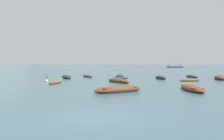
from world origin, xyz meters
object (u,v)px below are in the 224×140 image
rowboat_1 (192,88)px  rowboat_5 (88,76)px  rowboat_3 (190,80)px  rowboat_8 (192,76)px  rowboat_12 (220,78)px  rowboat_0 (118,89)px  ferry_0 (175,67)px  rowboat_6 (55,82)px  rowboat_7 (118,81)px  rowboat_11 (66,77)px  rowboat_10 (120,76)px  mooring_buoy (47,81)px  rowboat_2 (161,78)px  rowboat_9 (120,78)px

rowboat_1 → rowboat_5: rowboat_1 is taller
rowboat_3 → rowboat_5: (-15.44, 8.14, 0.01)m
rowboat_8 → rowboat_12: 5.13m
rowboat_0 → rowboat_12: bearing=47.1°
rowboat_8 → ferry_0: 111.00m
rowboat_6 → rowboat_12: (22.16, 8.12, 0.11)m
rowboat_7 → rowboat_11: rowboat_11 is taller
rowboat_10 → rowboat_0: bearing=-87.8°
rowboat_5 → mooring_buoy: size_ratio=4.70×
rowboat_12 → rowboat_8: bearing=124.2°
rowboat_11 → mooring_buoy: size_ratio=3.87×
rowboat_7 → rowboat_8: rowboat_8 is taller
rowboat_3 → rowboat_6: rowboat_3 is taller
rowboat_1 → rowboat_2: (-0.59, 14.39, 0.02)m
rowboat_3 → rowboat_7: bearing=-165.3°
rowboat_2 → rowboat_3: bearing=-51.9°
rowboat_3 → rowboat_9: rowboat_3 is taller
rowboat_5 → rowboat_9: (5.97, -4.88, -0.03)m
rowboat_11 → ferry_0: bearing=70.2°
rowboat_10 → rowboat_9: bearing=-87.1°
rowboat_6 → rowboat_7: 7.64m
rowboat_2 → rowboat_6: 16.09m
rowboat_6 → rowboat_8: bearing=32.7°
rowboat_2 → rowboat_3: 5.26m
rowboat_8 → rowboat_7: bearing=-139.1°
rowboat_0 → rowboat_1: 6.48m
rowboat_1 → rowboat_3: size_ratio=1.44×
rowboat_5 → rowboat_11: size_ratio=1.21×
rowboat_7 → rowboat_9: 5.74m
rowboat_5 → rowboat_8: rowboat_8 is taller
rowboat_9 → rowboat_0: bearing=-88.0°
rowboat_9 → rowboat_1: bearing=-63.2°
rowboat_0 → rowboat_8: rowboat_0 is taller
ferry_0 → mooring_buoy: size_ratio=11.30×
rowboat_6 → rowboat_8: 22.90m
rowboat_9 → mooring_buoy: size_ratio=3.07×
rowboat_5 → rowboat_11: bearing=-123.1°
rowboat_1 → rowboat_6: rowboat_1 is taller
rowboat_2 → rowboat_11: 14.82m
rowboat_0 → rowboat_11: (-9.12, 15.91, 0.00)m
rowboat_0 → rowboat_1: rowboat_0 is taller
rowboat_0 → mooring_buoy: mooring_buoy is taller
rowboat_8 → rowboat_11: 20.88m
rowboat_12 → ferry_0: (17.26, 113.39, 0.19)m
rowboat_6 → rowboat_7: (7.36, 2.05, 0.05)m
rowboat_2 → rowboat_6: (-13.55, -8.67, -0.06)m
rowboat_6 → rowboat_1: bearing=-22.0°
rowboat_3 → rowboat_8: size_ratio=0.74×
rowboat_1 → rowboat_3: bearing=75.5°
rowboat_10 → ferry_0: (32.36, 108.52, 0.24)m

